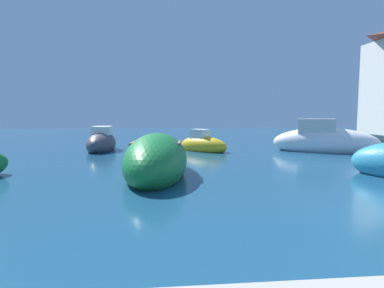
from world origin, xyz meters
name	(u,v)px	position (x,y,z in m)	size (l,w,h in m)	color
moored_boat_0	(324,142)	(2.77, 11.47, 0.54)	(5.60, 4.05, 2.12)	white
moored_boat_2	(156,160)	(-6.06, 5.69, 0.50)	(2.48, 5.30, 1.79)	#197233
moored_boat_3	(203,145)	(-3.63, 12.34, 0.34)	(2.92, 3.01, 1.41)	gold
moored_boat_4	(102,143)	(-9.17, 13.25, 0.43)	(1.57, 3.59, 1.61)	#3F3F47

